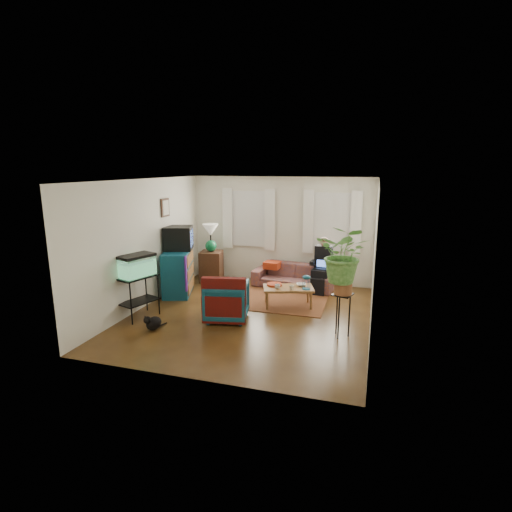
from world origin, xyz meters
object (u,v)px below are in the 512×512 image
(dresser, at_px, (178,272))
(armchair, at_px, (227,299))
(plant_stand, at_px, (342,315))
(aquarium_stand, at_px, (139,297))
(coffee_table, at_px, (288,297))
(sofa, at_px, (294,272))
(side_table, at_px, (211,266))

(dresser, relative_size, armchair, 1.39)
(plant_stand, bearing_deg, aquarium_stand, -176.84)
(aquarium_stand, xyz_separation_m, armchair, (1.63, 0.40, -0.01))
(dresser, xyz_separation_m, armchair, (1.62, -1.16, -0.10))
(dresser, distance_m, coffee_table, 2.61)
(armchair, distance_m, plant_stand, 2.16)
(dresser, height_order, plant_stand, dresser)
(sofa, distance_m, side_table, 2.09)
(side_table, relative_size, aquarium_stand, 0.93)
(aquarium_stand, bearing_deg, coffee_table, 47.20)
(sofa, bearing_deg, dresser, -147.08)
(aquarium_stand, height_order, plant_stand, aquarium_stand)
(aquarium_stand, bearing_deg, side_table, 101.51)
(side_table, xyz_separation_m, aquarium_stand, (-0.35, -2.70, 0.03))
(side_table, height_order, dresser, dresser)
(side_table, relative_size, coffee_table, 0.76)
(sofa, xyz_separation_m, dresser, (-2.43, -1.19, 0.12))
(plant_stand, bearing_deg, armchair, 174.79)
(side_table, bearing_deg, aquarium_stand, -97.39)
(sofa, relative_size, plant_stand, 2.51)
(side_table, distance_m, plant_stand, 4.24)
(dresser, relative_size, aquarium_stand, 1.35)
(aquarium_stand, bearing_deg, armchair, 32.80)
(aquarium_stand, relative_size, armchair, 1.03)
(coffee_table, bearing_deg, side_table, 132.36)
(sofa, relative_size, dresser, 1.73)
(dresser, height_order, armchair, dresser)
(sofa, relative_size, armchair, 2.40)
(sofa, height_order, aquarium_stand, aquarium_stand)
(side_table, xyz_separation_m, dresser, (-0.34, -1.13, 0.12))
(dresser, distance_m, armchair, 2.00)
(dresser, xyz_separation_m, aquarium_stand, (-0.01, -1.57, -0.09))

